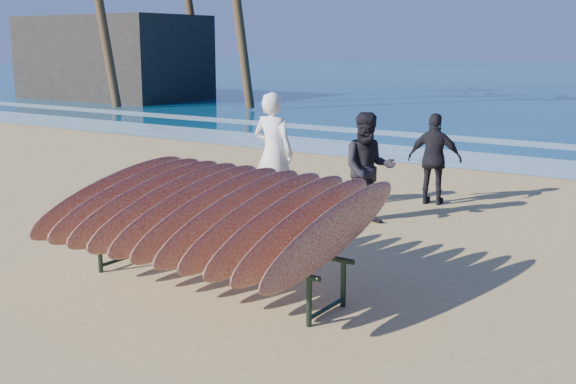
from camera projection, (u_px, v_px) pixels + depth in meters
name	position (u px, v px, depth m)	size (l,w,h in m)	color
ground	(248.00, 287.00, 8.10)	(120.00, 120.00, 0.00)	tan
foam_near	(518.00, 164.00, 16.19)	(160.00, 160.00, 0.00)	white
foam_far	(559.00, 146.00, 19.03)	(160.00, 160.00, 0.00)	white
surfboard_rack	(212.00, 213.00, 7.88)	(3.20, 2.58, 1.38)	black
person_white	(273.00, 153.00, 11.51)	(0.70, 0.46, 1.93)	white
person_dark_a	(368.00, 169.00, 10.79)	(0.82, 0.64, 1.68)	black
person_dark_b	(435.00, 159.00, 12.11)	(0.90, 0.38, 1.54)	black
building	(113.00, 58.00, 34.97)	(8.85, 4.92, 3.93)	#2D2823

